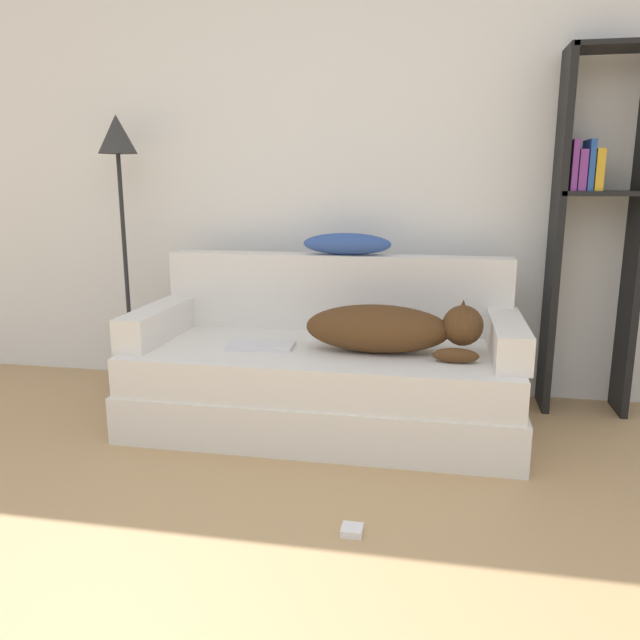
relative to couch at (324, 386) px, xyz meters
The scene contains 11 objects.
wall_back 1.33m from the couch, 87.22° to the left, with size 6.95×0.06×2.70m.
couch is the anchor object (origin of this frame).
couch_backrest 0.55m from the couch, 90.00° to the left, with size 1.83×0.15×0.40m.
couch_arm_left 0.91m from the couch, behind, with size 0.15×0.68×0.16m.
couch_arm_right 0.91m from the couch, ahead, with size 0.15×0.68×0.16m.
dog 0.47m from the couch, 11.20° to the right, with size 0.82×0.27×0.26m.
laptop 0.37m from the couch, 164.83° to the right, with size 0.33×0.21×0.02m.
throw_pillow 0.76m from the couch, 81.16° to the left, with size 0.47×0.15×0.11m.
bookshelf 1.61m from the couch, 20.70° to the left, with size 0.42×0.26×1.83m.
floor_lamp 1.62m from the couch, 162.32° to the left, with size 0.27×0.27×1.55m.
power_adapter 1.01m from the couch, 73.76° to the right, with size 0.07×0.07×0.03m.
Camera 1 is at (0.50, -0.93, 1.20)m, focal length 35.00 mm.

